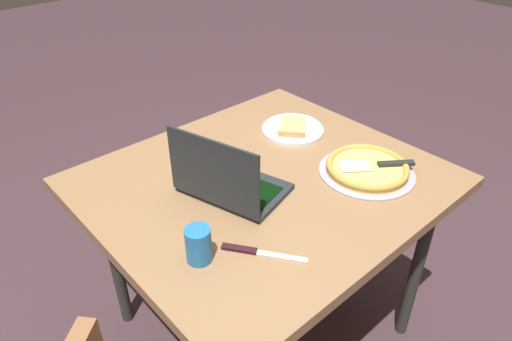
% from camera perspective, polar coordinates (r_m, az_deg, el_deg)
% --- Properties ---
extents(ground_plane, '(12.00, 12.00, 0.00)m').
position_cam_1_polar(ground_plane, '(2.07, 0.81, -18.33)').
color(ground_plane, '#3D2B30').
extents(dining_table, '(1.11, 0.98, 0.75)m').
position_cam_1_polar(dining_table, '(1.58, 1.00, -2.86)').
color(dining_table, olive).
rests_on(dining_table, ground_plane).
extents(laptop, '(0.30, 0.37, 0.24)m').
position_cam_1_polar(laptop, '(1.44, -3.49, -1.45)').
color(laptop, '#22272A').
rests_on(laptop, dining_table).
extents(pizza_plate, '(0.24, 0.24, 0.04)m').
position_cam_1_polar(pizza_plate, '(1.82, 4.55, 5.18)').
color(pizza_plate, white).
rests_on(pizza_plate, dining_table).
extents(pizza_tray, '(0.32, 0.32, 0.04)m').
position_cam_1_polar(pizza_tray, '(1.61, 13.57, 0.28)').
color(pizza_tray, '#A399AA').
rests_on(pizza_tray, dining_table).
extents(table_knife, '(0.15, 0.21, 0.01)m').
position_cam_1_polar(table_knife, '(1.27, -0.11, -9.98)').
color(table_knife, beige).
rests_on(table_knife, dining_table).
extents(drink_cup, '(0.07, 0.07, 0.10)m').
position_cam_1_polar(drink_cup, '(1.22, -7.11, -9.03)').
color(drink_cup, '#216BAE').
rests_on(drink_cup, dining_table).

